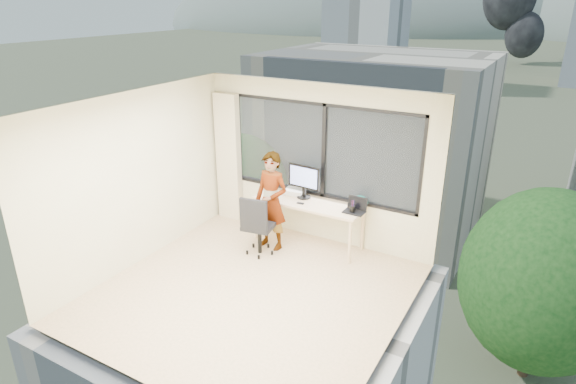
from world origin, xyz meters
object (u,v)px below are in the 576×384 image
Objects in this scene: person at (271,201)px; chair at (259,224)px; laptop at (354,206)px; desk at (308,223)px; monitor at (304,181)px; game_console at (294,191)px; handbag at (361,201)px.

chair is at bearing -95.81° from person.
person reaches higher than laptop.
desk is 0.85m from chair.
game_console is (-0.22, 0.08, -0.24)m from monitor.
desk is 0.68m from monitor.
chair is 0.91m from game_console.
game_console is (-0.37, 0.20, 0.41)m from desk.
desk is 3.19× the size of monitor.
chair is at bearing -152.40° from handbag.
desk is at bearing -170.45° from handbag.
monitor is (0.37, 0.78, 0.52)m from chair.
desk is 7.34× the size of handbag.
laptop is at bearing 21.02° from person.
desk is 0.74m from person.
person reaches higher than desk.
laptop reaches higher than handbag.
person is at bearing -162.38° from laptop.
game_console is 1.17m from handbag.
person is 6.54× the size of handbag.
game_console is 0.92× the size of laptop.
desk is 1.12× the size of person.
handbag reaches higher than desk.
desk is 5.83× the size of game_console.
handbag reaches higher than game_console.
game_console is (0.10, 0.58, -0.01)m from person.
game_console is (0.15, 0.86, 0.28)m from chair.
person is 1.31m from laptop.
chair is 1.81× the size of monitor.
monitor is (0.32, 0.50, 0.23)m from person.
monitor is at bearing 54.84° from chair.
monitor is at bearing 140.93° from desk.
person reaches higher than chair.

